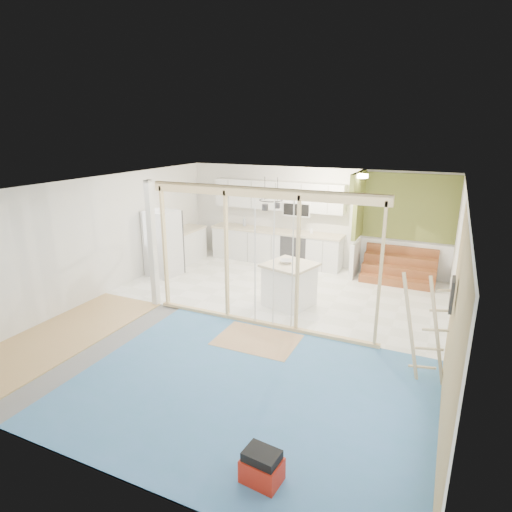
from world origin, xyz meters
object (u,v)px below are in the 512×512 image
at_px(fridge, 163,244).
at_px(island, 289,285).
at_px(ladder, 427,330).
at_px(toolbox, 262,468).

xyz_separation_m(fridge, island, (3.52, -0.51, -0.37)).
bearing_deg(ladder, fridge, 168.17).
distance_m(fridge, toolbox, 7.03).
relative_size(island, toolbox, 2.66).
bearing_deg(fridge, toolbox, -35.63).
distance_m(island, toolbox, 4.71).
bearing_deg(toolbox, island, 113.08).
distance_m(toolbox, ladder, 3.09).
xyz_separation_m(island, toolbox, (1.36, -4.50, -0.27)).
height_order(island, toolbox, island).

